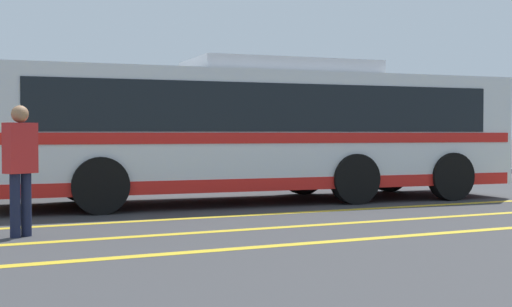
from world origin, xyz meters
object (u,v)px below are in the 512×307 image
(parked_car_1, at_px, (21,161))
(pedestrian_0, at_px, (20,162))
(transit_bus, at_px, (257,129))
(parked_car_2, at_px, (259,158))

(parked_car_1, distance_m, pedestrian_0, 7.65)
(transit_bus, xyz_separation_m, pedestrian_0, (-5.04, -3.17, -0.48))
(parked_car_2, bearing_deg, transit_bus, 157.00)
(parked_car_1, height_order, parked_car_2, parked_car_1)
(parked_car_1, bearing_deg, parked_car_2, -84.66)
(transit_bus, height_order, pedestrian_0, transit_bus)
(parked_car_1, height_order, pedestrian_0, pedestrian_0)
(parked_car_1, relative_size, parked_car_2, 0.95)
(parked_car_2, bearing_deg, pedestrian_0, 139.89)
(parked_car_1, relative_size, pedestrian_0, 2.43)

